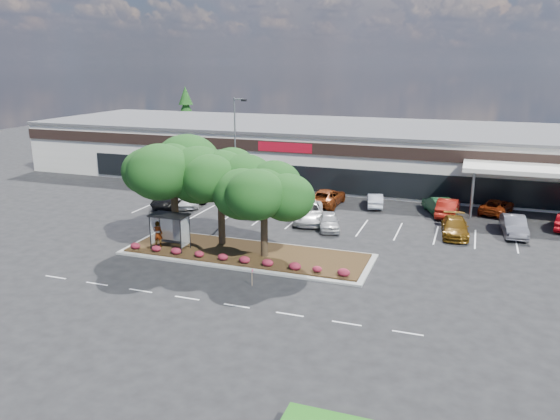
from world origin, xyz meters
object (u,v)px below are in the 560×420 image
(light_pole, at_px, (236,161))
(car_1, at_px, (187,197))
(survey_stake, at_px, (252,275))
(car_0, at_px, (179,199))

(light_pole, relative_size, car_1, 1.82)
(light_pole, xyz_separation_m, car_1, (-5.39, 0.07, -3.83))
(survey_stake, relative_size, car_0, 0.19)
(light_pole, height_order, survey_stake, light_pole)
(survey_stake, bearing_deg, car_0, 132.26)
(light_pole, distance_m, survey_stake, 18.61)
(light_pole, relative_size, survey_stake, 9.30)
(light_pole, height_order, car_0, light_pole)
(car_0, bearing_deg, survey_stake, -28.30)
(car_0, bearing_deg, light_pole, 28.56)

